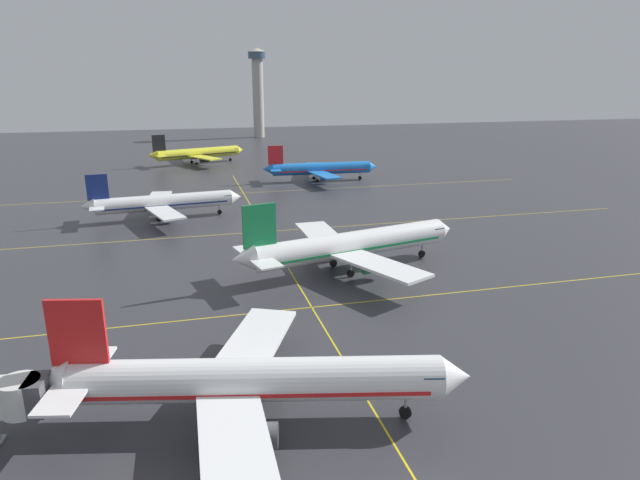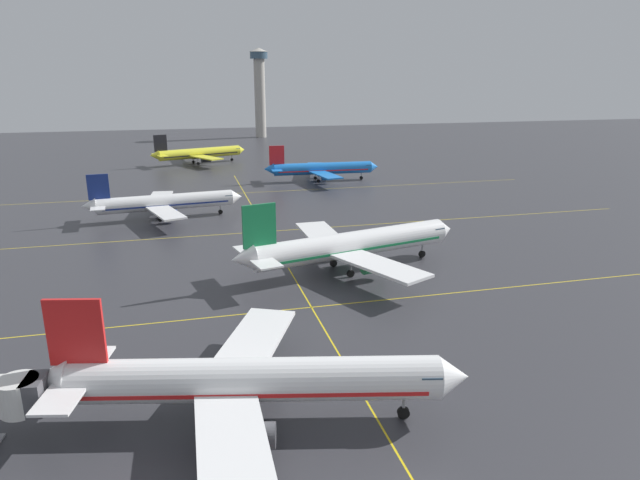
# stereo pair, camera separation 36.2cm
# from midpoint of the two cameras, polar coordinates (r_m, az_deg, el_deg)

# --- Properties ---
(airliner_front_gate) EXTENTS (37.99, 32.27, 11.89)m
(airliner_front_gate) POSITION_cam_midpoint_polar(r_m,az_deg,el_deg) (50.42, -7.20, -14.14)
(airliner_front_gate) COLOR white
(airliner_front_gate) RESTS_ON ground
(airliner_second_row) EXTENTS (39.30, 33.42, 12.33)m
(airliner_second_row) POSITION_cam_midpoint_polar(r_m,az_deg,el_deg) (86.80, 3.03, -0.49)
(airliner_second_row) COLOR white
(airliner_second_row) RESTS_ON ground
(airliner_third_row) EXTENTS (33.42, 28.66, 10.38)m
(airliner_third_row) POSITION_cam_midpoint_polar(r_m,az_deg,el_deg) (123.20, -15.90, 3.72)
(airliner_third_row) COLOR white
(airliner_third_row) RESTS_ON ground
(airliner_far_left_stand) EXTENTS (33.85, 29.22, 10.53)m
(airliner_far_left_stand) POSITION_cam_midpoint_polar(r_m,az_deg,el_deg) (161.85, -0.06, 7.35)
(airliner_far_left_stand) COLOR blue
(airliner_far_left_stand) RESTS_ON ground
(airliner_far_right_stand) EXTENTS (33.45, 28.60, 10.67)m
(airliner_far_right_stand) POSITION_cam_midpoint_polar(r_m,az_deg,el_deg) (198.33, -12.56, 8.69)
(airliner_far_right_stand) COLOR yellow
(airliner_far_right_stand) RESTS_ON ground
(taxiway_markings) EXTENTS (159.84, 168.97, 0.01)m
(taxiway_markings) POSITION_cam_midpoint_polar(r_m,az_deg,el_deg) (91.93, -3.77, -2.27)
(taxiway_markings) COLOR yellow
(taxiway_markings) RESTS_ON ground
(control_tower) EXTENTS (8.82, 8.82, 41.97)m
(control_tower) POSITION_cam_midpoint_polar(r_m,az_deg,el_deg) (279.32, -6.46, 15.39)
(control_tower) COLOR #ADA89E
(control_tower) RESTS_ON ground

